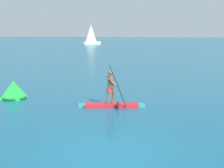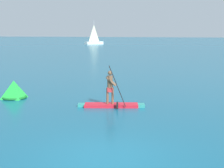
% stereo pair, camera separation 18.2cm
% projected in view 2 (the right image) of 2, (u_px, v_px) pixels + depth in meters
% --- Properties ---
extents(ground, '(440.00, 440.00, 0.00)m').
position_uv_depth(ground, '(105.00, 157.00, 9.45)').
color(ground, '#145B7A').
extents(paddleboarder_mid_center, '(3.20, 1.41, 2.05)m').
position_uv_depth(paddleboarder_mid_center, '(111.00, 100.00, 15.75)').
color(paddleboarder_mid_center, red).
rests_on(paddleboarder_mid_center, ground).
extents(race_marker_buoy, '(1.56, 1.56, 0.97)m').
position_uv_depth(race_marker_buoy, '(14.00, 91.00, 17.75)').
color(race_marker_buoy, green).
rests_on(race_marker_buoy, ground).
extents(sailboat_left_horizon, '(4.44, 5.61, 6.91)m').
position_uv_depth(sailboat_left_horizon, '(94.00, 41.00, 95.72)').
color(sailboat_left_horizon, white).
rests_on(sailboat_left_horizon, ground).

